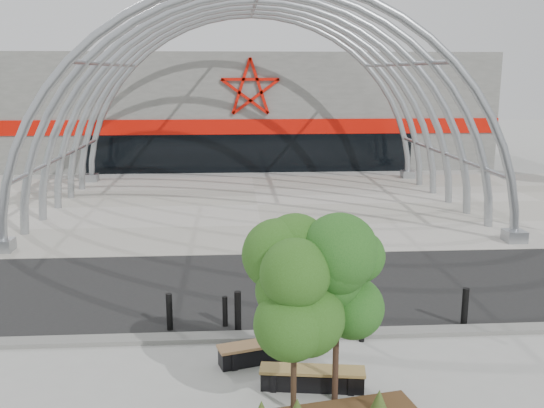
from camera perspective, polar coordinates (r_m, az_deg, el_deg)
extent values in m
plane|color=#9B9C96|center=(16.22, 0.95, -12.08)|extent=(140.00, 140.00, 0.00)
cube|color=black|center=(19.44, 0.10, -7.79)|extent=(140.00, 7.00, 0.02)
cube|color=#A29E91|center=(30.97, -1.39, -0.12)|extent=(60.00, 17.00, 0.04)
cube|color=#63635F|center=(15.96, 1.02, -12.25)|extent=(60.00, 0.50, 0.12)
cube|color=slate|center=(48.31, -2.32, 9.13)|extent=(34.00, 15.00, 8.00)
cube|color=black|center=(41.14, -2.02, 4.79)|extent=(22.00, 0.25, 2.60)
cube|color=red|center=(40.94, -2.04, 7.29)|extent=(34.00, 0.30, 1.00)
torus|color=#9A9EA3|center=(23.72, -0.63, -4.08)|extent=(20.36, 0.36, 20.36)
torus|color=#9A9EA3|center=(26.12, -0.93, -2.53)|extent=(20.36, 0.36, 20.36)
torus|color=#9A9EA3|center=(28.54, -1.18, -1.24)|extent=(20.36, 0.36, 20.36)
torus|color=#9A9EA3|center=(30.97, -1.39, -0.16)|extent=(20.36, 0.36, 20.36)
torus|color=#9A9EA3|center=(33.42, -1.57, 0.77)|extent=(20.36, 0.36, 20.36)
torus|color=#9A9EA3|center=(35.87, -1.73, 1.57)|extent=(20.36, 0.36, 20.36)
torus|color=#9A9EA3|center=(38.33, -1.86, 2.26)|extent=(20.36, 0.36, 20.36)
cylinder|color=#9A9EA3|center=(32.38, 15.98, 4.57)|extent=(0.20, 15.00, 0.20)
cylinder|color=#9A9EA3|center=(31.34, 11.90, 12.76)|extent=(0.20, 15.00, 0.20)
cylinder|color=#9A9EA3|center=(30.42, -1.50, 18.56)|extent=(0.20, 15.00, 0.20)
cylinder|color=#9A9EA3|center=(30.78, -15.07, 12.62)|extent=(0.20, 15.00, 0.20)
cylinder|color=#9A9EA3|center=(31.64, -19.23, 4.18)|extent=(0.20, 15.00, 0.20)
cube|color=#9A9EA3|center=(25.19, -24.04, -3.60)|extent=(0.80, 0.80, 0.50)
cube|color=#9A9EA3|center=(39.26, -16.63, 2.36)|extent=(0.80, 0.80, 0.50)
cube|color=#9A9EA3|center=(26.15, 21.84, -2.85)|extent=(0.80, 0.80, 0.50)
cube|color=#9A9EA3|center=(39.88, 12.67, 2.73)|extent=(0.80, 0.80, 0.50)
cone|color=#435B23|center=(12.84, 10.05, -17.69)|extent=(0.35, 0.35, 0.44)
cylinder|color=black|center=(12.45, 2.05, -15.26)|extent=(0.12, 0.12, 1.87)
ellipsoid|color=#254A13|center=(11.76, 2.12, -7.89)|extent=(1.61, 1.61, 2.04)
cylinder|color=black|center=(12.91, 6.02, -14.13)|extent=(0.13, 0.13, 1.93)
ellipsoid|color=#194A16|center=(12.23, 6.20, -6.74)|extent=(1.60, 1.60, 2.11)
cube|color=black|center=(14.76, -0.53, -13.84)|extent=(2.29, 1.05, 0.38)
cube|color=black|center=(14.51, -3.78, -14.20)|extent=(0.27, 0.51, 0.45)
cube|color=black|center=(15.02, 2.59, -13.22)|extent=(0.27, 0.51, 0.45)
cube|color=#966446|center=(14.65, -0.54, -12.93)|extent=(2.36, 1.14, 0.07)
cube|color=black|center=(13.62, 3.81, -16.27)|extent=(2.24, 0.73, 0.37)
cube|color=black|center=(13.63, 0.19, -16.05)|extent=(0.20, 0.50, 0.44)
cube|color=black|center=(13.63, 7.43, -16.18)|extent=(0.20, 0.50, 0.44)
cube|color=olive|center=(13.50, 3.82, -15.33)|extent=(2.31, 0.82, 0.07)
cylinder|color=black|center=(16.43, -9.63, -10.00)|extent=(0.16, 0.16, 1.02)
cylinder|color=black|center=(16.50, -4.44, -10.07)|extent=(0.14, 0.14, 0.85)
cylinder|color=black|center=(16.17, -3.23, -10.06)|extent=(0.18, 0.18, 1.10)
cylinder|color=black|center=(15.77, 8.47, -11.15)|extent=(0.15, 0.15, 0.91)
cylinder|color=black|center=(17.23, 17.70, -9.25)|extent=(0.17, 0.17, 1.07)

